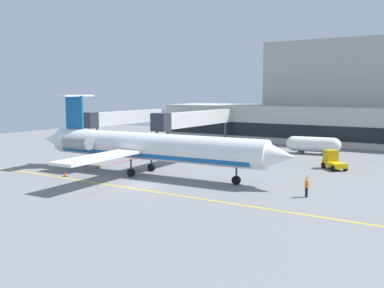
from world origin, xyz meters
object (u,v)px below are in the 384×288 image
at_px(baggage_tug, 207,150).
at_px(fuel_tank, 313,144).
at_px(pushback_tractor, 333,161).
at_px(marshaller, 307,187).
at_px(regional_jet, 147,147).

bearing_deg(baggage_tug, fuel_tank, 40.66).
height_order(baggage_tug, pushback_tractor, pushback_tractor).
xyz_separation_m(baggage_tug, marshaller, (19.79, -16.41, -0.03)).
distance_m(fuel_tank, marshaller, 28.02).
bearing_deg(regional_jet, pushback_tractor, 41.18).
xyz_separation_m(regional_jet, pushback_tractor, (16.84, 14.73, -2.20)).
relative_size(regional_jet, pushback_tractor, 9.65).
bearing_deg(pushback_tractor, baggage_tug, 177.56).
height_order(pushback_tractor, marshaller, pushback_tractor).
bearing_deg(baggage_tug, regional_jet, -85.28).
relative_size(baggage_tug, fuel_tank, 0.53).
bearing_deg(regional_jet, fuel_tank, 67.02).
bearing_deg(fuel_tank, pushback_tractor, -63.12).
xyz_separation_m(regional_jet, marshaller, (18.51, -0.90, -2.24)).
xyz_separation_m(pushback_tractor, fuel_tank, (-5.77, 11.38, 0.44)).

